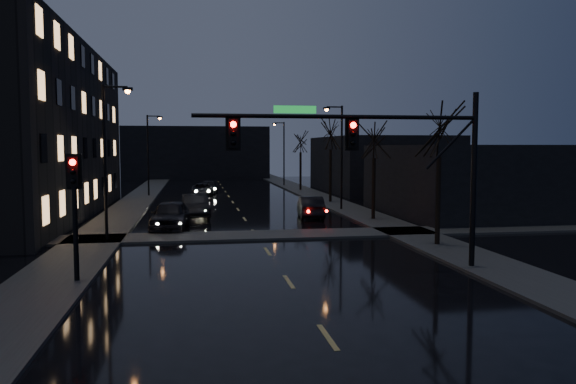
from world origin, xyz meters
name	(u,v)px	position (x,y,z in m)	size (l,w,h in m)	color
ground	(349,367)	(0.00, 0.00, 0.00)	(160.00, 160.00, 0.00)	black
sidewalk_left	(130,207)	(-8.50, 35.00, 0.06)	(3.00, 140.00, 0.12)	#2D2D2B
sidewalk_right	(334,203)	(8.50, 35.00, 0.06)	(3.00, 140.00, 0.12)	#2D2D2B
sidewalk_cross	(257,235)	(0.00, 18.50, 0.06)	(40.00, 3.00, 0.12)	#2D2D2B
apartment_block	(1,131)	(-16.50, 30.00, 6.00)	(12.00, 30.00, 12.00)	black
commercial_right_near	(460,180)	(15.50, 26.00, 2.50)	(10.00, 14.00, 5.00)	black
commercial_right_far	(380,164)	(17.00, 48.00, 3.00)	(12.00, 18.00, 6.00)	black
far_block	(196,153)	(-3.00, 78.00, 4.00)	(22.00, 10.00, 8.00)	black
signal_mast	(383,147)	(3.85, 9.00, 4.87)	(11.11, 0.41, 7.00)	black
signal_pole_left	(75,200)	(-7.50, 8.99, 3.01)	(0.35, 0.41, 4.53)	black
tree_near	(440,119)	(8.40, 14.00, 6.22)	(3.52, 3.52, 8.08)	black
tree_mid_a	(374,132)	(8.40, 24.00, 5.83)	(3.30, 3.30, 7.58)	black
tree_mid_b	(331,127)	(8.40, 36.00, 6.61)	(3.74, 3.74, 8.59)	black
tree_far	(301,136)	(8.40, 50.00, 6.06)	(3.43, 3.43, 7.88)	black
streetlight_l_near	(109,149)	(-7.58, 18.00, 4.77)	(1.53, 0.28, 8.00)	black
streetlight_l_far	(150,148)	(-7.58, 45.00, 4.77)	(1.53, 0.28, 8.00)	black
streetlight_r_mid	(339,148)	(7.58, 30.00, 4.77)	(1.53, 0.28, 8.00)	black
streetlight_r_far	(282,148)	(7.58, 58.00, 4.77)	(1.53, 0.28, 8.00)	black
oncoming_car_a	(170,215)	(-4.77, 21.94, 0.86)	(2.03, 5.05, 1.72)	black
oncoming_car_b	(196,206)	(-3.27, 27.80, 0.79)	(1.66, 4.77, 1.57)	black
oncoming_car_c	(202,190)	(-2.60, 44.75, 0.64)	(2.14, 4.63, 1.29)	black
oncoming_car_d	(208,187)	(-1.88, 48.05, 0.64)	(1.79, 4.40, 1.28)	black
lead_car	(311,207)	(4.54, 25.96, 0.74)	(1.57, 4.51, 1.49)	black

